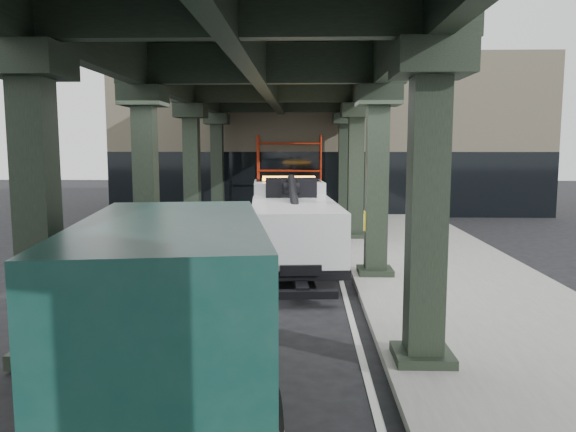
# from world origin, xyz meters

# --- Properties ---
(ground) EXTENTS (90.00, 90.00, 0.00)m
(ground) POSITION_xyz_m (0.00, 0.00, 0.00)
(ground) COLOR black
(ground) RESTS_ON ground
(sidewalk) EXTENTS (5.00, 40.00, 0.15)m
(sidewalk) POSITION_xyz_m (4.50, 2.00, 0.07)
(sidewalk) COLOR gray
(sidewalk) RESTS_ON ground
(lane_stripe) EXTENTS (0.12, 38.00, 0.01)m
(lane_stripe) POSITION_xyz_m (1.70, 2.00, 0.01)
(lane_stripe) COLOR silver
(lane_stripe) RESTS_ON ground
(viaduct) EXTENTS (7.40, 32.00, 6.40)m
(viaduct) POSITION_xyz_m (-0.40, 2.00, 5.46)
(viaduct) COLOR black
(viaduct) RESTS_ON ground
(building) EXTENTS (22.00, 10.00, 8.00)m
(building) POSITION_xyz_m (2.00, 20.00, 4.00)
(building) COLOR #C6B793
(building) RESTS_ON ground
(scaffolding) EXTENTS (3.08, 0.88, 4.00)m
(scaffolding) POSITION_xyz_m (0.00, 14.64, 2.11)
(scaffolding) COLOR red
(scaffolding) RESTS_ON ground
(tow_truck) EXTENTS (2.87, 8.20, 2.64)m
(tow_truck) POSITION_xyz_m (0.35, 4.03, 1.29)
(tow_truck) COLOR black
(tow_truck) RESTS_ON ground
(towed_van) EXTENTS (3.27, 6.52, 2.53)m
(towed_van) POSITION_xyz_m (-1.03, -5.08, 1.36)
(towed_van) COLOR #113E37
(towed_van) RESTS_ON ground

